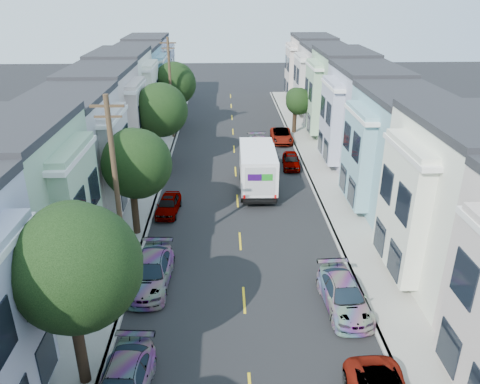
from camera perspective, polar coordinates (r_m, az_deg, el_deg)
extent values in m
plane|color=black|center=(24.46, 0.49, -13.06)|extent=(160.00, 160.00, 0.00)
cube|color=black|center=(37.54, -0.44, 0.84)|extent=(12.00, 70.00, 0.02)
cube|color=gray|center=(37.87, -9.63, 0.80)|extent=(0.30, 70.00, 0.15)
cube|color=gray|center=(38.13, 8.69, 1.04)|extent=(0.30, 70.00, 0.15)
cube|color=gray|center=(38.07, -11.57, 0.77)|extent=(2.60, 70.00, 0.15)
cube|color=gray|center=(38.39, 10.60, 1.05)|extent=(2.60, 70.00, 0.15)
cube|color=gold|center=(37.54, -0.44, 0.82)|extent=(0.12, 70.00, 0.01)
cube|color=#7CAEB8|center=(38.92, -17.08, 0.58)|extent=(5.00, 70.00, 8.50)
cube|color=#7CAEB8|center=(39.41, 15.99, 1.00)|extent=(5.00, 70.00, 8.50)
cylinder|color=black|center=(20.07, -18.95, -17.30)|extent=(0.44, 0.44, 3.82)
sphere|color=#244117|center=(17.92, -19.53, -8.70)|extent=(4.70, 4.70, 4.70)
cylinder|color=black|center=(30.24, -12.67, -2.27)|extent=(0.44, 0.44, 3.35)
sphere|color=#244117|center=(28.96, -12.64, 3.38)|extent=(4.27, 4.27, 4.27)
cylinder|color=black|center=(41.21, -9.85, 5.26)|extent=(0.44, 0.44, 3.58)
sphere|color=#244117|center=(40.24, -9.76, 9.82)|extent=(4.52, 4.52, 4.52)
cylinder|color=black|center=(52.63, -8.21, 9.36)|extent=(0.44, 0.44, 3.46)
sphere|color=#244117|center=(51.88, -8.09, 12.95)|extent=(4.61, 4.61, 4.61)
cylinder|color=black|center=(51.09, 6.64, 8.46)|extent=(0.44, 0.44, 2.51)
sphere|color=#244117|center=(50.59, 7.10, 10.90)|extent=(2.83, 2.83, 2.83)
cylinder|color=#42301E|center=(24.24, -14.71, -0.54)|extent=(0.26, 0.26, 10.00)
cube|color=#42301E|center=(22.79, -15.92, 10.05)|extent=(1.60, 0.12, 0.12)
cylinder|color=#42301E|center=(48.82, -8.45, 12.16)|extent=(0.26, 0.26, 10.00)
cube|color=#42301E|center=(48.12, -8.79, 17.53)|extent=(1.60, 0.12, 0.12)
cube|color=white|center=(35.17, 2.27, 2.79)|extent=(2.65, 4.74, 2.59)
cube|color=white|center=(38.46, 1.91, 4.50)|extent=(2.65, 2.20, 2.38)
cube|color=black|center=(36.62, 2.13, 1.26)|extent=(2.43, 6.81, 0.26)
cube|color=#2D0A51|center=(32.83, 1.89, 1.80)|extent=(0.99, 0.04, 0.48)
cube|color=#198C1E|center=(32.90, 3.42, 1.82)|extent=(0.77, 0.04, 0.48)
cylinder|color=black|center=(34.51, 0.40, -0.43)|extent=(0.31, 0.99, 0.99)
cylinder|color=black|center=(34.68, 4.34, -0.37)|extent=(0.31, 0.99, 0.99)
cylinder|color=black|center=(38.60, 0.15, 2.28)|extent=(0.31, 0.99, 0.99)
cylinder|color=black|center=(38.75, 3.67, 2.32)|extent=(0.31, 0.99, 0.99)
imported|color=black|center=(44.22, 2.46, 5.48)|extent=(2.49, 5.23, 1.53)
imported|color=silver|center=(25.63, -10.82, -9.60)|extent=(2.27, 5.05, 1.49)
imported|color=#390911|center=(33.16, -8.72, -1.54)|extent=(1.73, 3.93, 1.24)
imported|color=white|center=(24.14, 12.55, -12.24)|extent=(2.21, 4.77, 1.40)
imported|color=black|center=(41.33, 6.24, 3.82)|extent=(1.76, 3.96, 1.25)
imported|color=#0D1E35|center=(48.32, 5.07, 6.86)|extent=(2.24, 4.64, 1.27)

